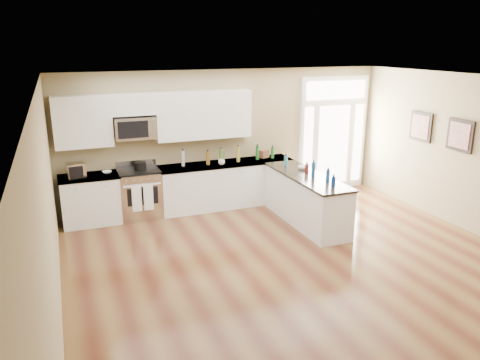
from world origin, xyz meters
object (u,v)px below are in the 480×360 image
at_px(stockpot, 140,166).
at_px(toaster_oven, 76,170).
at_px(kitchen_range, 140,193).
at_px(peninsula_cabinet, 306,201).

relative_size(stockpot, toaster_oven, 0.70).
bearing_deg(kitchen_range, peninsula_cabinet, -26.76).
height_order(peninsula_cabinet, toaster_oven, toaster_oven).
bearing_deg(stockpot, peninsula_cabinet, -27.15).
distance_m(peninsula_cabinet, kitchen_range, 3.22).
bearing_deg(toaster_oven, stockpot, -7.47).
bearing_deg(toaster_oven, kitchen_range, -7.59).
bearing_deg(stockpot, kitchen_range, -173.56).
xyz_separation_m(peninsula_cabinet, stockpot, (-2.83, 1.45, 0.60)).
xyz_separation_m(stockpot, toaster_oven, (-1.18, -0.07, 0.04)).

